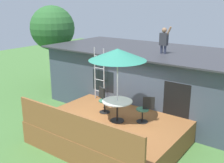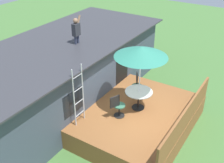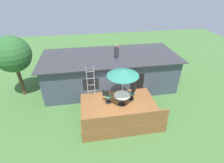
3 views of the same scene
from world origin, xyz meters
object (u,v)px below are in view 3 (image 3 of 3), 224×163
object	(u,v)px
patio_table	(122,97)
backyard_tree	(12,55)
patio_umbrella	(123,72)
patio_chair_left	(107,97)
step_ladder	(91,82)
patio_chair_right	(132,93)
person_figure	(117,51)

from	to	relation	value
patio_table	backyard_tree	bearing A→B (deg)	153.30
patio_table	patio_umbrella	distance (m)	1.76
patio_chair_left	patio_table	bearing A→B (deg)	-0.00
step_ladder	backyard_tree	world-z (taller)	backyard_tree
patio_chair_right	patio_chair_left	bearing A→B (deg)	-27.80
patio_umbrella	person_figure	size ratio (longest dim) A/B	2.29
patio_chair_left	step_ladder	bearing A→B (deg)	158.34
step_ladder	patio_chair_left	xyz separation A→B (m)	(0.98, -0.97, -0.64)
patio_table	patio_chair_right	distance (m)	0.95
patio_table	backyard_tree	distance (m)	8.11
patio_umbrella	patio_chair_left	distance (m)	2.12
patio_table	patio_chair_right	xyz separation A→B (m)	(0.80, 0.49, -0.13)
patio_umbrella	step_ladder	size ratio (longest dim) A/B	1.15
patio_chair_left	patio_chair_right	distance (m)	1.69
step_ladder	backyard_tree	size ratio (longest dim) A/B	0.48
step_ladder	person_figure	world-z (taller)	person_figure
step_ladder	patio_chair_left	bearing A→B (deg)	-44.89
patio_table	person_figure	bearing A→B (deg)	86.27
patio_umbrella	backyard_tree	size ratio (longest dim) A/B	0.55
step_ladder	patio_chair_right	distance (m)	2.87
step_ladder	backyard_tree	bearing A→B (deg)	157.10
patio_table	step_ladder	size ratio (longest dim) A/B	0.47
patio_chair_left	patio_chair_right	xyz separation A→B (m)	(1.69, 0.11, 0.00)
step_ladder	patio_chair_left	size ratio (longest dim) A/B	2.39
patio_table	person_figure	size ratio (longest dim) A/B	0.94
step_ladder	backyard_tree	xyz separation A→B (m)	(-5.17, 2.18, 1.41)
patio_table	patio_umbrella	world-z (taller)	patio_umbrella
patio_chair_left	backyard_tree	world-z (taller)	backyard_tree
patio_umbrella	patio_chair_left	xyz separation A→B (m)	(-0.89, 0.38, -1.89)
patio_table	patio_chair_left	bearing A→B (deg)	156.77
patio_chair_left	patio_chair_right	world-z (taller)	same
patio_umbrella	person_figure	distance (m)	3.00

